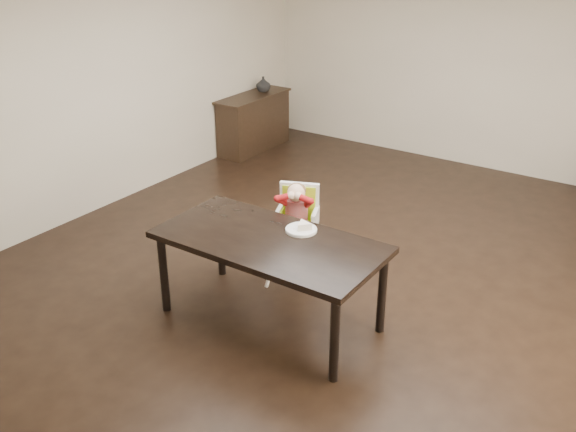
# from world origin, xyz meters

# --- Properties ---
(ground) EXTENTS (7.00, 7.00, 0.00)m
(ground) POSITION_xyz_m (0.00, 0.00, 0.00)
(ground) COLOR black
(ground) RESTS_ON ground
(room_walls) EXTENTS (6.02, 7.02, 2.71)m
(room_walls) POSITION_xyz_m (0.00, 0.00, 1.86)
(room_walls) COLOR #BEB49E
(room_walls) RESTS_ON ground
(dining_table) EXTENTS (1.80, 0.90, 0.75)m
(dining_table) POSITION_xyz_m (-0.06, -1.04, 0.67)
(dining_table) COLOR black
(dining_table) RESTS_ON ground
(high_chair) EXTENTS (0.51, 0.51, 0.94)m
(high_chair) POSITION_xyz_m (-0.27, -0.31, 0.66)
(high_chair) COLOR white
(high_chair) RESTS_ON ground
(plate) EXTENTS (0.33, 0.33, 0.07)m
(plate) POSITION_xyz_m (0.08, -0.77, 0.78)
(plate) COLOR white
(plate) RESTS_ON dining_table
(sideboard) EXTENTS (0.44, 1.26, 0.79)m
(sideboard) POSITION_xyz_m (-2.78, 2.38, 0.40)
(sideboard) COLOR black
(sideboard) RESTS_ON ground
(vase) EXTENTS (0.22, 0.23, 0.20)m
(vase) POSITION_xyz_m (-2.78, 2.62, 0.89)
(vase) COLOR #99999E
(vase) RESTS_ON sideboard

